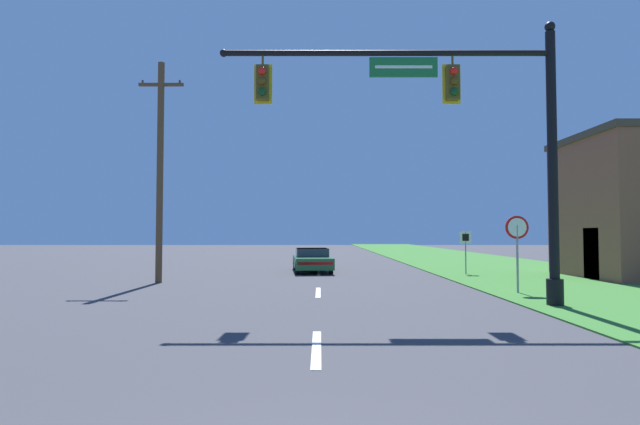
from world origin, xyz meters
TOP-DOWN VIEW (x-y plane):
  - grass_verge_right at (10.50, 30.00)m, footprint 10.00×110.00m
  - road_center_line at (0.00, 22.00)m, footprint 0.16×34.80m
  - signal_mast at (4.17, 10.86)m, footprint 9.32×0.47m
  - car_ahead at (-0.35, 23.03)m, footprint 2.21×4.79m
  - stop_sign at (6.52, 13.70)m, footprint 0.76×0.07m
  - route_sign_post at (7.00, 21.14)m, footprint 0.55×0.06m
  - utility_pole_near at (-6.35, 17.24)m, footprint 1.80×0.26m

SIDE VIEW (x-z plane):
  - road_center_line at x=0.00m, z-range 0.00..0.01m
  - grass_verge_right at x=10.50m, z-range 0.00..0.04m
  - car_ahead at x=-0.35m, z-range 0.01..1.20m
  - route_sign_post at x=7.00m, z-range 0.51..2.54m
  - stop_sign at x=6.52m, z-range 0.61..3.12m
  - utility_pole_near at x=-6.35m, z-range 0.16..9.02m
  - signal_mast at x=4.17m, z-range 0.84..8.60m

